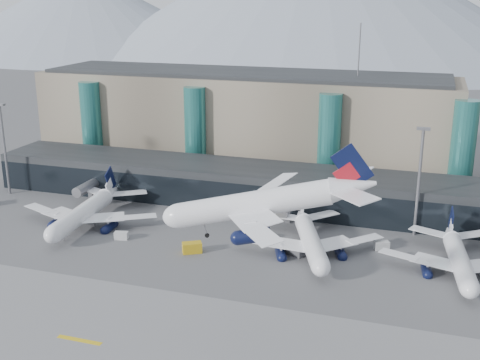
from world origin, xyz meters
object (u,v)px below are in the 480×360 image
Objects in this scene: hero_jet at (274,196)px; veh_b at (262,237)px; lightmast_left at (4,144)px; jet_parked_left at (89,204)px; jet_parked_right at (458,251)px; veh_a at (121,236)px; veh_g at (309,249)px; lightmast_mid at (419,176)px; jet_parked_mid at (309,231)px; veh_c at (295,250)px; veh_d at (382,245)px; veh_h at (192,248)px.

hero_jet is 11.74× the size of veh_b.
lightmast_left reaches higher than jet_parked_left.
jet_parked_left is 85.66m from jet_parked_right.
veh_a reaches higher than veh_g.
lightmast_mid reaches higher than jet_parked_mid.
veh_a is (12.81, -7.55, -3.65)m from jet_parked_left.
veh_c is at bearing -10.82° from lightmast_left.
jet_parked_mid is 11.69m from veh_b.
jet_parked_right is at bearing -86.23° from veh_b.
lightmast_mid reaches higher than veh_c.
veh_d is 1.20× the size of veh_g.
hero_jet reaches higher than jet_parked_left.
veh_d is at bearing -121.15° from lightmast_mid.
jet_parked_mid is at bearing -92.60° from veh_b.
jet_parked_left is (-57.06, 40.10, -21.04)m from hero_jet.
lightmast_mid is at bearing -74.38° from jet_parked_mid.
jet_parked_right is (85.66, -0.56, -0.51)m from jet_parked_left.
lightmast_left is 9.57× the size of veh_g.
veh_h is at bearing -111.60° from jet_parked_left.
lightmast_mid is 7.95× the size of veh_d.
jet_parked_right is (118.93, -13.13, -10.41)m from lightmast_left.
lightmast_left is 8.97× the size of veh_b.
veh_b is at bearing 160.93° from veh_d.
lightmast_mid is at bearing 33.23° from veh_d.
veh_b is (-41.84, 2.30, -3.19)m from jet_parked_right.
hero_jet is 45.37m from jet_parked_mid.
veh_b is at bearing -151.21° from veh_g.
jet_parked_mid is at bearing -3.70° from veh_a.
veh_c is at bearing 87.63° from hero_jet.
jet_parked_mid reaches higher than jet_parked_right.
lightmast_mid reaches higher than veh_b.
veh_a is 18.41m from veh_h.
veh_h is (-12.71, -11.30, 0.33)m from veh_b.
veh_d is 16.20m from veh_g.
lightmast_mid is 78.92m from jet_parked_left.
veh_c is at bearing 89.00° from jet_parked_right.
hero_jet reaches higher than lightmast_left.
veh_a is at bearing -160.12° from lightmast_mid.
veh_h is at bearing 91.72° from jet_parked_mid.
veh_c is (-32.93, -3.31, -2.88)m from jet_parked_right.
lightmast_mid is 0.74× the size of jet_parked_mid.
lightmast_left is 0.74× the size of jet_parked_mid.
lightmast_mid reaches higher than jet_parked_left.
lightmast_left is at bearing 150.07° from veh_d.
veh_b is 26.56m from veh_d.
jet_parked_left is at bearing 158.26° from veh_d.
jet_parked_right reaches higher than veh_a.
veh_h is at bearing -116.38° from veh_g.
jet_parked_right is at bearing 44.93° from hero_jet.
veh_a is at bearing 166.49° from veh_d.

